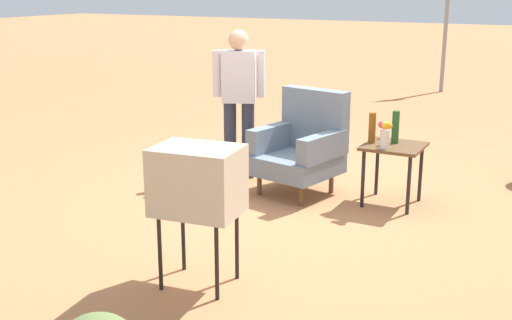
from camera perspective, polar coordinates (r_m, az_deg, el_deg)
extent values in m
plane|color=#C17A4C|center=(6.75, 2.94, -3.11)|extent=(60.00, 60.00, 0.00)
cylinder|color=brown|center=(6.74, 0.30, -2.14)|extent=(0.05, 0.05, 0.22)
cylinder|color=brown|center=(6.42, 3.94, -3.06)|extent=(0.05, 0.05, 0.22)
cylinder|color=brown|center=(7.14, 3.05, -1.16)|extent=(0.05, 0.05, 0.22)
cylinder|color=brown|center=(6.84, 6.59, -1.97)|extent=(0.05, 0.05, 0.22)
cube|color=slate|center=(6.72, 3.50, -0.35)|extent=(0.91, 0.91, 0.20)
cube|color=slate|center=(6.87, 5.16, 3.57)|extent=(0.78, 0.32, 0.64)
cube|color=slate|center=(6.85, 1.39, 1.97)|extent=(0.29, 0.70, 0.26)
cube|color=slate|center=(6.48, 5.79, 1.12)|extent=(0.29, 0.70, 0.26)
cylinder|color=black|center=(6.40, 9.33, -1.64)|extent=(0.04, 0.04, 0.57)
cylinder|color=black|center=(6.28, 13.21, -2.17)|extent=(0.04, 0.04, 0.57)
cylinder|color=black|center=(6.81, 10.54, -0.66)|extent=(0.04, 0.04, 0.57)
cylinder|color=black|center=(6.70, 14.19, -1.14)|extent=(0.04, 0.04, 0.57)
cube|color=brown|center=(6.47, 11.96, 1.18)|extent=(0.56, 0.56, 0.03)
cylinder|color=black|center=(4.82, -1.68, -7.33)|extent=(0.03, 0.03, 0.55)
cylinder|color=black|center=(4.99, -6.39, -6.60)|extent=(0.03, 0.03, 0.55)
cylinder|color=black|center=(4.52, -3.45, -8.97)|extent=(0.03, 0.03, 0.55)
cylinder|color=black|center=(4.70, -8.40, -8.10)|extent=(0.03, 0.03, 0.55)
cube|color=#BCB299|center=(4.58, -5.14, -1.78)|extent=(0.65, 0.51, 0.48)
cube|color=#383D3F|center=(4.77, -3.97, -1.04)|extent=(0.42, 0.06, 0.34)
cylinder|color=#2D3347|center=(7.27, -2.27, 1.78)|extent=(0.14, 0.14, 0.86)
cylinder|color=#2D3347|center=(7.25, -0.70, 1.75)|extent=(0.14, 0.14, 0.86)
cube|color=silver|center=(7.13, -1.53, 7.32)|extent=(0.42, 0.34, 0.56)
cylinder|color=silver|center=(7.16, -3.46, 7.55)|extent=(0.09, 0.09, 0.50)
cylinder|color=silver|center=(7.10, 0.41, 7.52)|extent=(0.09, 0.09, 0.50)
sphere|color=#DBAD84|center=(7.09, -1.55, 10.44)|extent=(0.22, 0.22, 0.22)
cylinder|color=gray|center=(13.56, 16.17, 9.93)|extent=(0.08, 0.08, 2.00)
cylinder|color=red|center=(6.71, 11.28, 2.39)|extent=(0.07, 0.07, 0.12)
cylinder|color=brown|center=(6.47, 10.12, 2.79)|extent=(0.07, 0.07, 0.30)
cylinder|color=#1E5623|center=(6.50, 12.10, 2.83)|extent=(0.07, 0.07, 0.32)
cylinder|color=silver|center=(6.26, 11.20, 1.76)|extent=(0.09, 0.09, 0.18)
sphere|color=yellow|center=(6.23, 11.26, 3.01)|extent=(0.07, 0.07, 0.07)
sphere|color=#E04C66|center=(6.25, 10.94, 3.07)|extent=(0.07, 0.07, 0.07)
sphere|color=orange|center=(6.21, 11.53, 2.95)|extent=(0.07, 0.07, 0.07)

